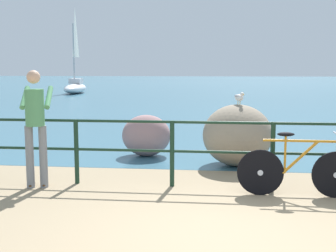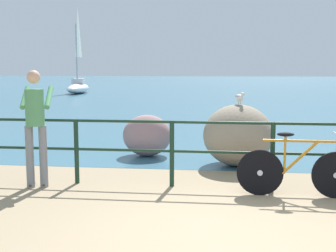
{
  "view_description": "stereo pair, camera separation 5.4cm",
  "coord_description": "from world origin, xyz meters",
  "views": [
    {
      "loc": [
        -0.08,
        -4.57,
        1.81
      ],
      "look_at": [
        -0.86,
        2.45,
        0.88
      ],
      "focal_mm": 47.26,
      "sensor_mm": 36.0,
      "label": 1
    },
    {
      "loc": [
        -0.03,
        -4.56,
        1.81
      ],
      "look_at": [
        -0.86,
        2.45,
        0.88
      ],
      "focal_mm": 47.26,
      "sensor_mm": 36.0,
      "label": 2
    }
  ],
  "objects": [
    {
      "name": "sea_surface",
      "position": [
        0.0,
        48.15,
        0.0
      ],
      "size": [
        120.0,
        90.0,
        0.01
      ],
      "primitive_type": "cube",
      "color": "#38667A",
      "rests_on": "ground_plane"
    },
    {
      "name": "sailboat",
      "position": [
        -10.21,
        26.32,
        0.71
      ],
      "size": [
        1.75,
        4.51,
        6.16
      ],
      "rotation": [
        0.0,
        0.0,
        4.82
      ],
      "color": "white",
      "rests_on": "sea_surface"
    },
    {
      "name": "breakwater_boulder_main",
      "position": [
        0.3,
        3.65,
        0.57
      ],
      "size": [
        1.29,
        1.33,
        1.14
      ],
      "color": "gray",
      "rests_on": "ground"
    },
    {
      "name": "person_at_railing",
      "position": [
        -2.8,
        1.77,
        0.99
      ],
      "size": [
        0.55,
        0.67,
        1.78
      ],
      "rotation": [
        0.0,
        0.0,
        1.81
      ],
      "color": "slate",
      "rests_on": "ground_plane"
    },
    {
      "name": "ground_plane",
      "position": [
        0.0,
        20.0,
        -0.05
      ],
      "size": [
        120.0,
        120.0,
        0.1
      ],
      "primitive_type": "cube",
      "color": "#937F60"
    },
    {
      "name": "breakwater_boulder_left",
      "position": [
        -1.53,
        4.36,
        0.43
      ],
      "size": [
        1.0,
        0.82,
        0.85
      ],
      "color": "gray",
      "rests_on": "ground"
    },
    {
      "name": "bicycle",
      "position": [
        1.07,
        1.7,
        0.39
      ],
      "size": [
        1.7,
        0.48,
        0.92
      ],
      "rotation": [
        0.0,
        0.0,
        -0.02
      ],
      "color": "black",
      "rests_on": "ground_plane"
    },
    {
      "name": "seagull",
      "position": [
        0.32,
        3.67,
        1.28
      ],
      "size": [
        0.22,
        0.33,
        0.23
      ],
      "rotation": [
        0.0,
        0.0,
        5.15
      ],
      "color": "gold",
      "rests_on": "breakwater_boulder_main"
    },
    {
      "name": "promenade_railing",
      "position": [
        0.0,
        2.05,
        0.64
      ],
      "size": [
        7.62,
        0.07,
        1.02
      ],
      "color": "black",
      "rests_on": "ground_plane"
    }
  ]
}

